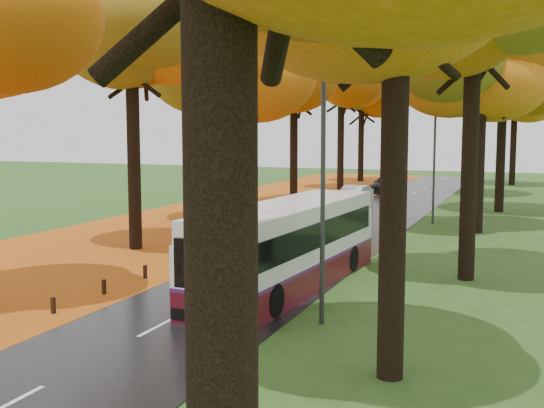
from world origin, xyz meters
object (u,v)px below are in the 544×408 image
Objects in this scene: streetlamp_mid at (430,143)px; streetlamp_far at (467,138)px; streetlamp_near at (314,161)px; car_dark at (386,184)px; bus at (289,243)px; car_silver at (354,196)px; car_white at (345,200)px.

streetlamp_mid is 22.00m from streetlamp_far.
streetlamp_near reaches higher than car_dark.
streetlamp_mid reaches higher than bus.
car_dark is (-6.30, 17.92, -3.98)m from streetlamp_mid.
streetlamp_mid is at bearing -42.51° from car_silver.
streetlamp_mid reaches higher than car_silver.
streetlamp_near is 5.40m from bus.
bus is 36.32m from car_dark.
car_dark is (-6.30, -4.08, -3.98)m from streetlamp_far.
streetlamp_mid is at bearing -65.07° from car_dark.
streetlamp_near is 1.68× the size of car_dark.
streetlamp_mid is 1.00× the size of streetlamp_far.
streetlamp_near is 1.00× the size of streetlamp_far.
car_white is 0.81× the size of car_dark.
car_dark is (0.00, 11.07, -0.04)m from car_silver.
streetlamp_near is 0.70× the size of bus.
streetlamp_near is at bearing -72.80° from car_silver.
car_silver reaches higher than car_dark.
car_white is 0.87× the size of car_silver.
streetlamp_mid and streetlamp_far have the same top height.
car_silver is at bearing 103.31° from bus.
streetlamp_far is 1.80× the size of car_silver.
streetlamp_far is 19.11m from car_white.
streetlamp_near is 40.60m from car_dark.
bus reaches higher than car_white.
car_white is at bearing 104.31° from bus.
bus is 2.56× the size of car_silver.
bus is 25.36m from car_silver.
streetlamp_near is at bearing -75.47° from car_dark.
car_dark is (-4.15, 36.07, -0.86)m from bus.
streetlamp_far is at bearing 90.00° from streetlamp_mid.
streetlamp_mid is 8.67m from car_white.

